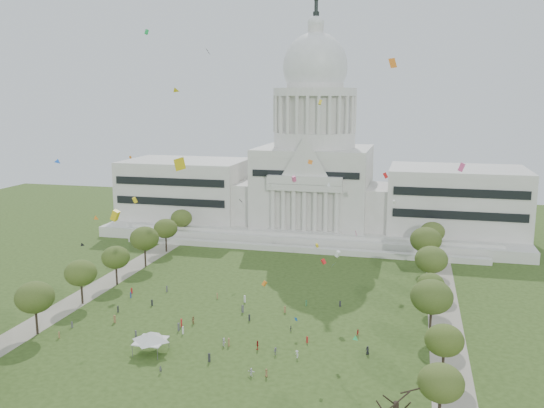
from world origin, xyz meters
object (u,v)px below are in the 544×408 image
(capitol, at_px, (314,178))
(person_0, at_px, (367,350))
(event_tent, at_px, (150,336))
(big_bare_tree, at_px, (396,398))

(capitol, bearing_deg, person_0, -74.04)
(capitol, distance_m, person_0, 115.06)
(event_tent, height_order, person_0, event_tent)
(capitol, bearing_deg, event_tent, -96.79)
(event_tent, bearing_deg, capitol, 83.21)
(capitol, height_order, big_bare_tree, capitol)
(capitol, xyz_separation_m, event_tent, (-14.18, -119.11, -18.54))
(big_bare_tree, xyz_separation_m, person_0, (-6.91, 32.89, -7.75))
(event_tent, bearing_deg, person_0, 12.95)
(capitol, bearing_deg, big_bare_tree, -74.98)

